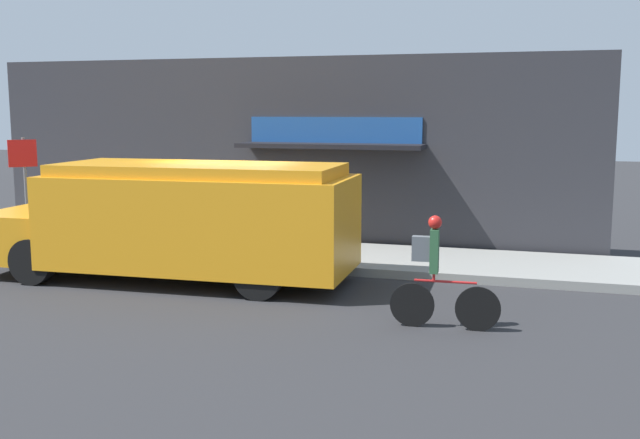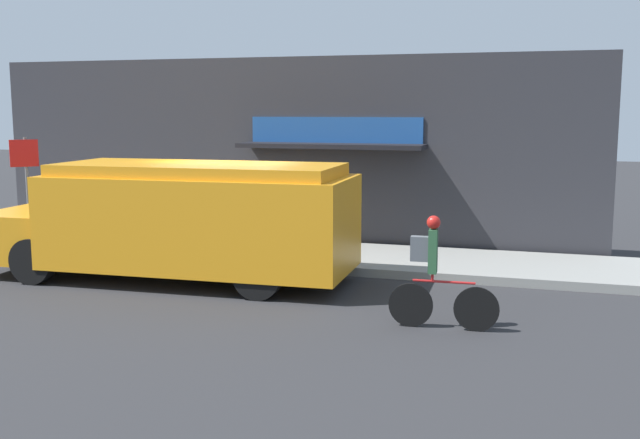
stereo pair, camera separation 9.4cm
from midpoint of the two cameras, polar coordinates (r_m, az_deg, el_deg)
The scene contains 6 objects.
ground_plane at distance 15.05m, azimuth -6.91°, elevation -3.73°, with size 70.00×70.00×0.00m, color #2B2B2D.
sidewalk at distance 16.23m, azimuth -5.06°, elevation -2.51°, with size 28.00×2.65×0.17m.
storefront at distance 17.35m, azimuth -3.14°, elevation 5.17°, with size 14.55×1.03×4.32m.
school_bus at distance 13.94m, azimuth -10.80°, elevation -0.00°, with size 7.07×2.73×2.18m.
cyclist at distance 10.91m, azimuth 8.67°, elevation -4.18°, with size 1.59×0.21×1.65m.
stop_sign_post at distance 17.89m, azimuth -21.74°, elevation 3.34°, with size 0.45×0.45×2.36m.
Camera 1 is at (5.86, -13.49, 3.16)m, focal length 42.00 mm.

